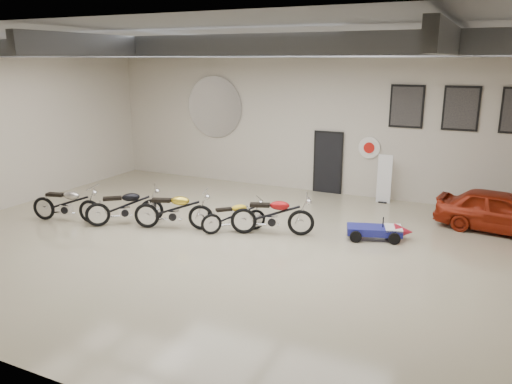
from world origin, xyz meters
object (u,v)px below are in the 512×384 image
at_px(motorcycle_yellow, 234,216).
at_px(vintage_car, 502,212).
at_px(banner_stand, 384,178).
at_px(motorcycle_gold, 173,209).
at_px(motorcycle_silver, 66,203).
at_px(go_kart, 380,228).
at_px(motorcycle_black, 125,206).
at_px(motorcycle_red, 272,214).

distance_m(motorcycle_yellow, vintage_car, 7.23).
xyz_separation_m(banner_stand, motorcycle_yellow, (-3.06, -4.64, -0.38)).
bearing_deg(vintage_car, motorcycle_gold, 121.94).
bearing_deg(motorcycle_yellow, vintage_car, -18.07).
distance_m(motorcycle_silver, vintage_car, 12.11).
distance_m(motorcycle_gold, go_kart, 5.56).
height_order(motorcycle_black, motorcycle_yellow, motorcycle_black).
distance_m(motorcycle_silver, motorcycle_red, 5.99).
distance_m(motorcycle_gold, motorcycle_yellow, 1.68).
distance_m(motorcycle_gold, vintage_car, 8.89).
bearing_deg(motorcycle_silver, motorcycle_yellow, 1.43).
bearing_deg(motorcycle_silver, motorcycle_red, 1.30).
xyz_separation_m(motorcycle_gold, vintage_car, (8.12, 3.62, 0.01)).
relative_size(motorcycle_gold, motorcycle_yellow, 1.23).
relative_size(motorcycle_gold, vintage_car, 0.65).
bearing_deg(go_kart, motorcycle_red, -178.64).
height_order(motorcycle_red, go_kart, motorcycle_red).
distance_m(motorcycle_black, motorcycle_gold, 1.50).
relative_size(banner_stand, motorcycle_silver, 0.80).
xyz_separation_m(motorcycle_gold, motorcycle_yellow, (1.61, 0.48, -0.11)).
xyz_separation_m(motorcycle_yellow, vintage_car, (6.51, 3.14, 0.11)).
bearing_deg(motorcycle_black, vintage_car, -18.25).
bearing_deg(motorcycle_gold, motorcycle_red, -4.01).
height_order(motorcycle_silver, go_kart, motorcycle_silver).
height_order(motorcycle_yellow, vintage_car, vintage_car).
relative_size(banner_stand, motorcycle_gold, 0.77).
relative_size(motorcycle_red, vintage_car, 0.65).
bearing_deg(motorcycle_gold, go_kart, -2.71).
height_order(motorcycle_silver, motorcycle_red, motorcycle_red).
relative_size(motorcycle_silver, go_kart, 1.23).
bearing_deg(motorcycle_silver, vintage_car, 7.84).
height_order(motorcycle_gold, motorcycle_red, motorcycle_red).
bearing_deg(banner_stand, motorcycle_yellow, -124.92).
relative_size(banner_stand, motorcycle_yellow, 0.95).
bearing_deg(vintage_car, go_kart, 133.17).
relative_size(banner_stand, go_kart, 0.98).
xyz_separation_m(go_kart, vintage_car, (2.81, 1.99, 0.26)).
bearing_deg(motorcycle_yellow, motorcycle_silver, 151.16).
bearing_deg(go_kart, motorcycle_gold, -179.91).
distance_m(go_kart, vintage_car, 3.46).
xyz_separation_m(banner_stand, motorcycle_gold, (-4.67, -5.12, -0.27)).
relative_size(go_kart, vintage_car, 0.51).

